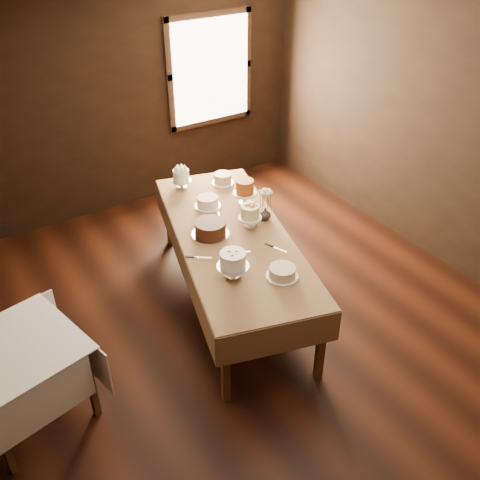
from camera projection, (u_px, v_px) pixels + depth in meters
name	position (u px, v px, depth m)	size (l,w,h in m)	color
floor	(251.00, 330.00, 5.26)	(5.00, 6.00, 0.01)	black
ceiling	(256.00, 30.00, 3.71)	(5.00, 6.00, 0.01)	beige
wall_back	(117.00, 103.00, 6.58)	(5.00, 0.02, 2.80)	black
wall_right	(452.00, 141.00, 5.60)	(0.02, 6.00, 2.80)	black
window	(211.00, 71.00, 7.01)	(1.10, 0.05, 1.30)	#FFEABF
display_table	(232.00, 239.00, 5.23)	(1.70, 2.83, 0.82)	#492F1A
side_table	(17.00, 356.00, 4.06)	(1.08, 1.08, 0.76)	#492F1A
cake_meringue	(181.00, 179.00, 5.92)	(0.21, 0.21, 0.23)	silver
cake_speckled	(223.00, 179.00, 6.04)	(0.28, 0.28, 0.12)	white
cake_lattice	(208.00, 203.00, 5.60)	(0.28, 0.28, 0.10)	white
cake_caramel	(245.00, 193.00, 5.61)	(0.25, 0.25, 0.28)	white
cake_chocolate	(210.00, 229.00, 5.15)	(0.39, 0.39, 0.14)	silver
cake_flowers	(250.00, 217.00, 5.25)	(0.25, 0.25, 0.24)	white
cake_swirl	(233.00, 266.00, 4.57)	(0.29, 0.29, 0.26)	silver
cake_cream	(282.00, 273.00, 4.60)	(0.28, 0.28, 0.10)	white
cake_server_a	(242.00, 252.00, 4.93)	(0.24, 0.03, 0.01)	silver
cake_server_b	(280.00, 249.00, 4.97)	(0.24, 0.03, 0.01)	silver
cake_server_c	(218.00, 215.00, 5.48)	(0.24, 0.03, 0.01)	silver
cake_server_d	(252.00, 211.00, 5.55)	(0.24, 0.03, 0.01)	silver
cake_server_e	(203.00, 257.00, 4.86)	(0.24, 0.03, 0.01)	silver
flower_vase	(265.00, 214.00, 5.39)	(0.12, 0.12, 0.12)	#2D2823
flower_bouquet	(266.00, 198.00, 5.29)	(0.14, 0.14, 0.20)	white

